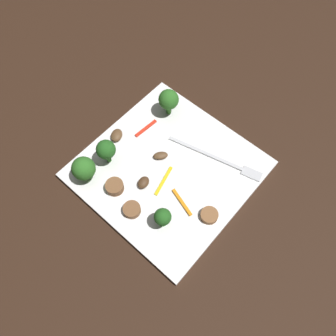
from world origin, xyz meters
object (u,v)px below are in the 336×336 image
Objects in this scene: mushroom_1 at (143,182)px; pepper_strip_1 at (146,128)px; broccoli_floret_3 at (84,169)px; pepper_strip_2 at (182,202)px; plate at (168,169)px; mushroom_2 at (161,156)px; sausage_slice_2 at (132,210)px; sausage_slice_1 at (115,187)px; pepper_strip_0 at (164,181)px; mushroom_0 at (117,135)px; broccoli_floret_0 at (106,150)px; sausage_slice_0 at (209,215)px; broccoli_floret_1 at (169,100)px; broccoli_floret_2 at (163,217)px; fork at (221,160)px.

pepper_strip_1 is (-0.08, 0.09, -0.00)m from mushroom_1.
broccoli_floret_3 reaches higher than pepper_strip_2.
broccoli_floret_3 reaches higher than plate.
mushroom_2 is at bearing -23.60° from pepper_strip_1.
sausage_slice_2 is 0.58× the size of pepper_strip_1.
mushroom_1 is at bearing 51.34° from sausage_slice_1.
sausage_slice_1 is 0.52× the size of pepper_strip_0.
mushroom_0 is at bearing 102.15° from broccoli_floret_3.
broccoli_floret_0 reaches higher than sausage_slice_2.
broccoli_floret_1 is at bearing 148.72° from sausage_slice_0.
sausage_slice_0 is at bearing 23.70° from sausage_slice_1.
fork is at bearing 89.62° from broccoli_floret_2.
plate is 5.05× the size of broccoli_floret_0.
pepper_strip_2 is at bearing -26.09° from mushroom_2.
mushroom_0 is (-0.07, 0.08, -0.00)m from sausage_slice_1.
broccoli_floret_1 is 2.40× the size of mushroom_1.
plate is 5.54× the size of pepper_strip_1.
plate is 5.43× the size of broccoli_floret_3.
mushroom_2 is at bearing 45.90° from broccoli_floret_0.
pepper_strip_1 is (0.00, 0.09, -0.04)m from broccoli_floret_0.
broccoli_floret_3 is (-0.01, -0.05, -0.01)m from broccoli_floret_0.
pepper_strip_0 is at bearing -52.03° from broccoli_floret_1.
pepper_strip_2 is at bearing -29.05° from plate.
broccoli_floret_3 is 0.14m from pepper_strip_0.
broccoli_floret_1 is at bearing 130.84° from plate.
broccoli_floret_1 is at bearing 158.47° from fork.
plate is at bearing -18.17° from mushroom_2.
broccoli_floret_0 is at bearing -93.50° from broccoli_floret_1.
broccoli_floret_3 is at bearing -142.44° from pepper_strip_0.
broccoli_floret_3 is (-0.16, -0.18, 0.03)m from fork.
sausage_slice_1 reaches higher than sausage_slice_2.
fork is 0.15m from pepper_strip_1.
sausage_slice_1 is at bearing -129.21° from pepper_strip_0.
broccoli_floret_3 is 0.17m from pepper_strip_2.
sausage_slice_2 is 0.54× the size of pepper_strip_2.
sausage_slice_2 reaches higher than sausage_slice_0.
broccoli_floret_3 is 0.11m from sausage_slice_2.
broccoli_floret_2 is at bearing -49.12° from pepper_strip_0.
broccoli_floret_2 is 0.06m from sausage_slice_2.
pepper_strip_0 is at bearing -31.36° from pepper_strip_1.
pepper_strip_0 is (0.09, -0.12, -0.04)m from broccoli_floret_1.
plate is 0.10m from fork.
mushroom_2 is 0.10m from pepper_strip_2.
broccoli_floret_2 is at bearing -46.33° from mushroom_2.
broccoli_floret_2 reaches higher than mushroom_2.
sausage_slice_1 is at bearing -46.27° from mushroom_0.
broccoli_floret_1 reaches higher than sausage_slice_2.
broccoli_floret_2 reaches higher than pepper_strip_0.
pepper_strip_1 is (0.01, 0.14, -0.03)m from broccoli_floret_3.
mushroom_0 is (-0.02, 0.09, -0.02)m from broccoli_floret_3.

